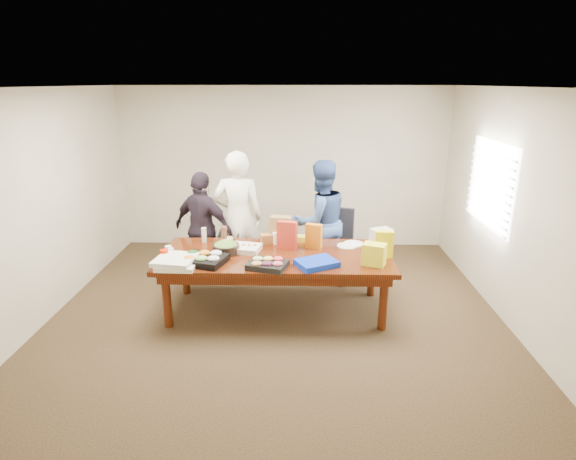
{
  "coord_description": "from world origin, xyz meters",
  "views": [
    {
      "loc": [
        0.28,
        -5.26,
        2.76
      ],
      "look_at": [
        0.14,
        0.1,
        1.03
      ],
      "focal_mm": 28.8,
      "sensor_mm": 36.0,
      "label": 1
    }
  ],
  "objects_px": {
    "person_right": "(320,222)",
    "person_center": "(238,218)",
    "sheet_cake": "(244,248)",
    "conference_table": "(276,282)",
    "salad_bowl": "(226,248)",
    "office_chair": "(340,248)"
  },
  "relations": [
    {
      "from": "sheet_cake",
      "to": "salad_bowl",
      "type": "height_order",
      "value": "salad_bowl"
    },
    {
      "from": "conference_table",
      "to": "sheet_cake",
      "type": "height_order",
      "value": "sheet_cake"
    },
    {
      "from": "sheet_cake",
      "to": "person_right",
      "type": "bearing_deg",
      "value": 52.92
    },
    {
      "from": "office_chair",
      "to": "person_right",
      "type": "bearing_deg",
      "value": -166.08
    },
    {
      "from": "office_chair",
      "to": "salad_bowl",
      "type": "relative_size",
      "value": 3.0
    },
    {
      "from": "conference_table",
      "to": "salad_bowl",
      "type": "relative_size",
      "value": 8.45
    },
    {
      "from": "conference_table",
      "to": "person_right",
      "type": "distance_m",
      "value": 1.23
    },
    {
      "from": "person_right",
      "to": "sheet_cake",
      "type": "bearing_deg",
      "value": 15.61
    },
    {
      "from": "salad_bowl",
      "to": "conference_table",
      "type": "bearing_deg",
      "value": -3.83
    },
    {
      "from": "office_chair",
      "to": "sheet_cake",
      "type": "height_order",
      "value": "office_chair"
    },
    {
      "from": "office_chair",
      "to": "person_center",
      "type": "xyz_separation_m",
      "value": [
        -1.43,
        -0.04,
        0.45
      ]
    },
    {
      "from": "person_right",
      "to": "person_center",
      "type": "bearing_deg",
      "value": -22.27
    },
    {
      "from": "conference_table",
      "to": "office_chair",
      "type": "distance_m",
      "value": 1.28
    },
    {
      "from": "sheet_cake",
      "to": "conference_table",
      "type": "bearing_deg",
      "value": -2.59
    },
    {
      "from": "person_center",
      "to": "sheet_cake",
      "type": "relative_size",
      "value": 4.67
    },
    {
      "from": "office_chair",
      "to": "person_center",
      "type": "bearing_deg",
      "value": -159.75
    },
    {
      "from": "conference_table",
      "to": "salad_bowl",
      "type": "distance_m",
      "value": 0.76
    },
    {
      "from": "conference_table",
      "to": "sheet_cake",
      "type": "relative_size",
      "value": 6.94
    },
    {
      "from": "office_chair",
      "to": "person_right",
      "type": "relative_size",
      "value": 0.57
    },
    {
      "from": "conference_table",
      "to": "person_center",
      "type": "relative_size",
      "value": 1.49
    },
    {
      "from": "conference_table",
      "to": "person_right",
      "type": "relative_size",
      "value": 1.6
    },
    {
      "from": "office_chair",
      "to": "person_right",
      "type": "distance_m",
      "value": 0.48
    }
  ]
}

